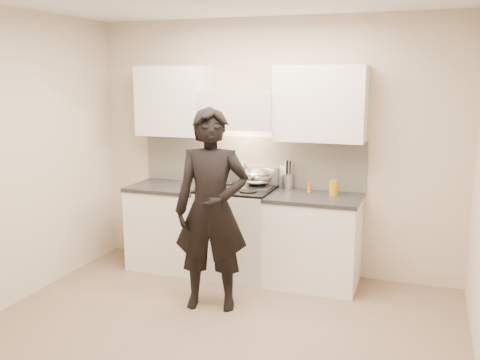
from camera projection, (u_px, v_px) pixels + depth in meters
name	position (u px, v px, depth m)	size (l,w,h in m)	color
ground_plane	(212.00, 337.00, 4.35)	(4.00, 4.00, 0.00)	#826A55
room_shell	(221.00, 137.00, 4.41)	(4.04, 3.54, 2.70)	beige
stove	(236.00, 231.00, 5.68)	(0.76, 0.65, 0.96)	silver
counter_right	(313.00, 240.00, 5.41)	(0.92, 0.67, 0.92)	white
counter_left	(170.00, 226.00, 5.94)	(0.82, 0.67, 0.92)	white
wok	(257.00, 176.00, 5.64)	(0.35, 0.43, 0.28)	silver
stock_pot	(213.00, 181.00, 5.50)	(0.29, 0.28, 0.14)	silver
utensil_crock	(288.00, 180.00, 5.64)	(0.11, 0.11, 0.30)	#B5B5B5
spice_jar	(310.00, 188.00, 5.47)	(0.04, 0.04, 0.09)	#C2760D
oil_glass	(334.00, 188.00, 5.33)	(0.09, 0.09, 0.15)	#B2870B
person	(212.00, 210.00, 4.78)	(0.67, 0.44, 1.83)	black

